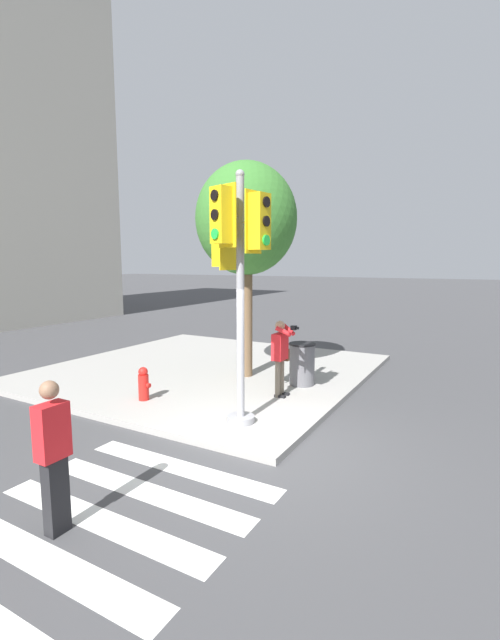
% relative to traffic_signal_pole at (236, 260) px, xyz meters
% --- Properties ---
extents(ground_plane, '(160.00, 160.00, 0.00)m').
position_rel_traffic_signal_pole_xyz_m(ground_plane, '(-0.41, -0.71, -2.99)').
color(ground_plane, '#424244').
extents(sidewalk_corner, '(8.00, 8.00, 0.12)m').
position_rel_traffic_signal_pole_xyz_m(sidewalk_corner, '(3.09, 2.79, -2.93)').
color(sidewalk_corner, '#9E9B96').
rests_on(sidewalk_corner, ground_plane).
extents(crosswalk_stripes, '(4.81, 3.19, 0.01)m').
position_rel_traffic_signal_pole_xyz_m(crosswalk_stripes, '(-3.82, -0.02, -2.99)').
color(crosswalk_stripes, silver).
rests_on(crosswalk_stripes, ground_plane).
extents(traffic_signal_pole, '(0.82, 1.14, 4.36)m').
position_rel_traffic_signal_pole_xyz_m(traffic_signal_pole, '(0.00, 0.00, 0.00)').
color(traffic_signal_pole, '#939399').
rests_on(traffic_signal_pole, sidewalk_corner).
extents(person_photographer, '(0.58, 0.54, 1.62)m').
position_rel_traffic_signal_pole_xyz_m(person_photographer, '(1.83, 0.02, -1.91)').
color(person_photographer, black).
rests_on(person_photographer, sidewalk_corner).
extents(pedestrian_distant, '(0.34, 0.20, 1.72)m').
position_rel_traffic_signal_pole_xyz_m(pedestrian_distant, '(-3.46, 0.23, -2.08)').
color(pedestrian_distant, black).
rests_on(pedestrian_distant, ground_plane).
extents(street_tree, '(2.44, 2.44, 5.22)m').
position_rel_traffic_signal_pole_xyz_m(street_tree, '(2.89, 1.46, 0.96)').
color(street_tree, brown).
rests_on(street_tree, sidewalk_corner).
extents(fire_hydrant, '(0.21, 0.27, 0.70)m').
position_rel_traffic_signal_pole_xyz_m(fire_hydrant, '(0.18, 2.37, -2.53)').
color(fire_hydrant, red).
rests_on(fire_hydrant, sidewalk_corner).
extents(trash_bin, '(0.61, 0.61, 0.98)m').
position_rel_traffic_signal_pole_xyz_m(trash_bin, '(2.85, -0.06, -2.38)').
color(trash_bin, '#5B5B60').
rests_on(trash_bin, sidewalk_corner).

